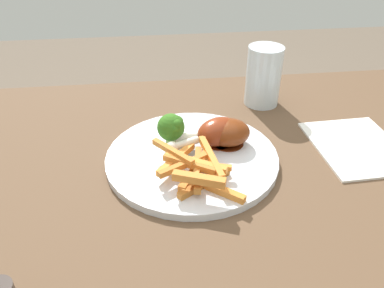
# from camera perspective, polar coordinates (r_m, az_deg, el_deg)

# --- Properties ---
(dining_table) EXTENTS (1.20, 0.69, 0.75)m
(dining_table) POSITION_cam_1_polar(r_m,az_deg,el_deg) (0.66, -0.57, -12.10)
(dining_table) COLOR brown
(dining_table) RESTS_ON ground_plane
(dinner_plate) EXTENTS (0.27, 0.27, 0.01)m
(dinner_plate) POSITION_cam_1_polar(r_m,az_deg,el_deg) (0.61, 0.00, -2.03)
(dinner_plate) COLOR silver
(dinner_plate) RESTS_ON dining_table
(broccoli_floret_front) EXTENTS (0.04, 0.05, 0.06)m
(broccoli_floret_front) POSITION_cam_1_polar(r_m,az_deg,el_deg) (0.61, -3.01, 2.52)
(broccoli_floret_front) COLOR #86AC58
(broccoli_floret_front) RESTS_ON dinner_plate
(carrot_fries_pile) EXTENTS (0.12, 0.13, 0.03)m
(carrot_fries_pile) POSITION_cam_1_polar(r_m,az_deg,el_deg) (0.55, 0.68, -3.71)
(carrot_fries_pile) COLOR orange
(carrot_fries_pile) RESTS_ON dinner_plate
(chicken_drumstick_near) EXTENTS (0.13, 0.08, 0.04)m
(chicken_drumstick_near) POSITION_cam_1_polar(r_m,az_deg,el_deg) (0.62, 3.52, 1.69)
(chicken_drumstick_near) COLOR #5C1C0C
(chicken_drumstick_near) RESTS_ON dinner_plate
(chicken_drumstick_far) EXTENTS (0.13, 0.06, 0.04)m
(chicken_drumstick_far) POSITION_cam_1_polar(r_m,az_deg,el_deg) (0.62, 5.02, 1.65)
(chicken_drumstick_far) COLOR #4D1B09
(chicken_drumstick_far) RESTS_ON dinner_plate
(water_glass) EXTENTS (0.07, 0.07, 0.12)m
(water_glass) POSITION_cam_1_polar(r_m,az_deg,el_deg) (0.77, 10.59, 9.90)
(water_glass) COLOR silver
(water_glass) RESTS_ON dining_table
(napkin) EXTENTS (0.15, 0.18, 0.00)m
(napkin) POSITION_cam_1_polar(r_m,az_deg,el_deg) (0.70, 23.33, -0.32)
(napkin) COLOR white
(napkin) RESTS_ON dining_table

